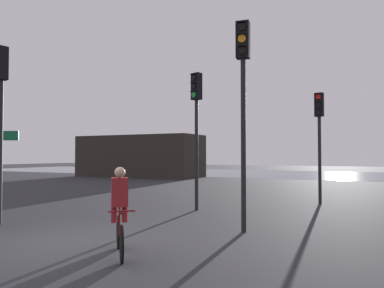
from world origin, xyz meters
TOP-DOWN VIEW (x-y plane):
  - ground_plane at (0.00, 0.00)m, footprint 120.00×120.00m
  - water_strip at (0.00, 30.90)m, footprint 80.00×16.00m
  - distant_building at (-12.44, 20.90)m, footprint 10.77×4.00m
  - traffic_light_far_right at (3.91, 9.00)m, footprint 0.34×0.35m
  - traffic_light_near_left at (-3.17, 0.86)m, footprint 0.37×0.38m
  - traffic_light_center at (0.42, 5.49)m, footprint 0.38×0.40m
  - traffic_light_near_right at (2.98, 2.79)m, footprint 0.35×0.37m
  - direction_sign_post at (-4.04, 1.50)m, footprint 1.01×0.49m
  - cyclist at (1.57, -0.17)m, footprint 1.15×1.32m

SIDE VIEW (x-z plane):
  - ground_plane at x=0.00m, z-range 0.00..0.00m
  - water_strip at x=0.00m, z-range 0.00..0.01m
  - cyclist at x=1.57m, z-range 0.01..1.63m
  - direction_sign_post at x=-4.04m, z-range 0.40..3.00m
  - distant_building at x=-12.44m, z-range 0.00..3.49m
  - traffic_light_far_right at x=3.91m, z-range 0.83..5.03m
  - traffic_light_center at x=0.42m, z-range 0.89..5.50m
  - traffic_light_near_left at x=-3.17m, z-range 0.91..5.67m
  - traffic_light_near_right at x=2.98m, z-range 0.95..6.04m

